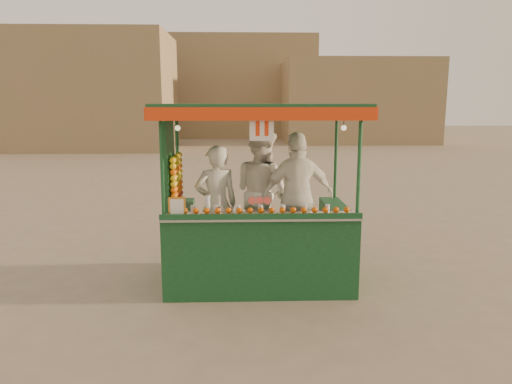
{
  "coord_description": "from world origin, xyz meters",
  "views": [
    {
      "loc": [
        -0.28,
        -6.29,
        2.43
      ],
      "look_at": [
        -0.07,
        -0.05,
        1.26
      ],
      "focal_mm": 33.52,
      "sensor_mm": 36.0,
      "label": 1
    }
  ],
  "objects_px": {
    "vendor_right": "(298,197)",
    "vendor_left": "(216,204)",
    "juice_cart": "(254,228)",
    "vendor_middle": "(261,192)"
  },
  "relations": [
    {
      "from": "vendor_left",
      "to": "vendor_right",
      "type": "xyz_separation_m",
      "value": [
        1.1,
        0.06,
        0.08
      ]
    },
    {
      "from": "juice_cart",
      "to": "vendor_right",
      "type": "height_order",
      "value": "juice_cart"
    },
    {
      "from": "vendor_middle",
      "to": "juice_cart",
      "type": "bearing_deg",
      "value": 123.72
    },
    {
      "from": "juice_cart",
      "to": "vendor_left",
      "type": "relative_size",
      "value": 1.66
    },
    {
      "from": "juice_cart",
      "to": "vendor_middle",
      "type": "xyz_separation_m",
      "value": [
        0.12,
        0.52,
        0.39
      ]
    },
    {
      "from": "vendor_right",
      "to": "vendor_left",
      "type": "bearing_deg",
      "value": -9.57
    },
    {
      "from": "vendor_left",
      "to": "vendor_middle",
      "type": "relative_size",
      "value": 0.9
    },
    {
      "from": "juice_cart",
      "to": "vendor_middle",
      "type": "relative_size",
      "value": 1.49
    },
    {
      "from": "vendor_left",
      "to": "vendor_right",
      "type": "relative_size",
      "value": 0.9
    },
    {
      "from": "juice_cart",
      "to": "vendor_middle",
      "type": "distance_m",
      "value": 0.66
    }
  ]
}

